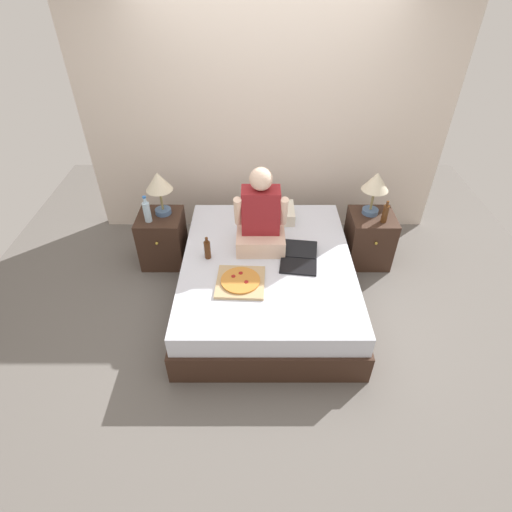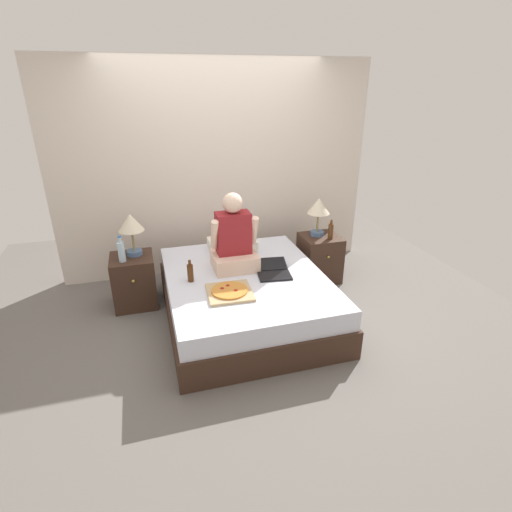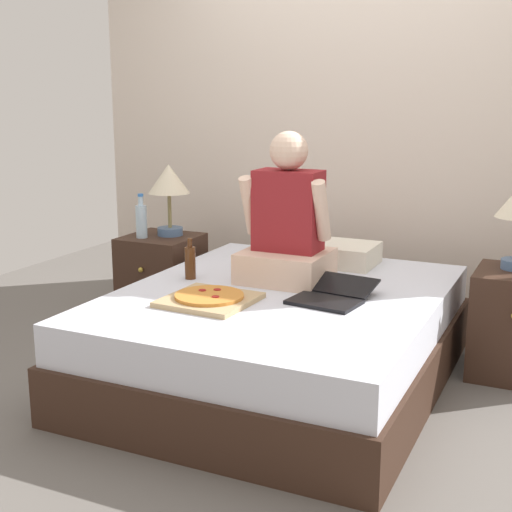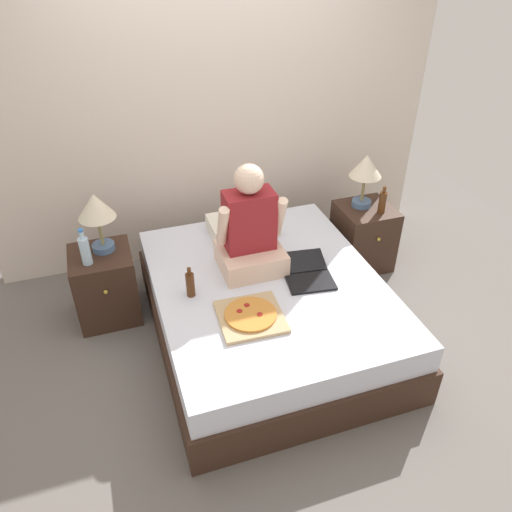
{
  "view_description": "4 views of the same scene",
  "coord_description": "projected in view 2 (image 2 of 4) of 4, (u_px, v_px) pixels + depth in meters",
  "views": [
    {
      "loc": [
        -0.1,
        -2.79,
        2.73
      ],
      "look_at": [
        -0.11,
        -0.25,
        0.71
      ],
      "focal_mm": 28.0,
      "sensor_mm": 36.0,
      "label": 1
    },
    {
      "loc": [
        -0.89,
        -3.42,
        2.24
      ],
      "look_at": [
        0.1,
        -0.04,
        0.69
      ],
      "focal_mm": 28.0,
      "sensor_mm": 36.0,
      "label": 2
    },
    {
      "loc": [
        1.34,
        -3.16,
        1.45
      ],
      "look_at": [
        -0.03,
        -0.22,
        0.7
      ],
      "focal_mm": 50.0,
      "sensor_mm": 36.0,
      "label": 3
    },
    {
      "loc": [
        -0.95,
        -2.57,
        2.56
      ],
      "look_at": [
        -0.08,
        0.03,
        0.69
      ],
      "focal_mm": 35.0,
      "sensor_mm": 36.0,
      "label": 4
    }
  ],
  "objects": [
    {
      "name": "laptop",
      "position": [
        273.0,
        272.0,
        3.97
      ],
      "size": [
        0.37,
        0.45,
        0.07
      ],
      "color": "black",
      "rests_on": "bed"
    },
    {
      "name": "bed",
      "position": [
        246.0,
        296.0,
        4.04
      ],
      "size": [
        1.57,
        1.92,
        0.47
      ],
      "color": "#382319",
      "rests_on": "ground"
    },
    {
      "name": "beer_bottle_on_bed",
      "position": [
        190.0,
        273.0,
        3.79
      ],
      "size": [
        0.06,
        0.06,
        0.22
      ],
      "color": "#4C2811",
      "rests_on": "bed"
    },
    {
      "name": "pillow",
      "position": [
        232.0,
        245.0,
        4.53
      ],
      "size": [
        0.52,
        0.34,
        0.12
      ],
      "primitive_type": "cube",
      "color": "silver",
      "rests_on": "bed"
    },
    {
      "name": "lamp_on_left_nightstand",
      "position": [
        131.0,
        225.0,
        4.07
      ],
      "size": [
        0.26,
        0.26,
        0.45
      ],
      "color": "#4C6B93",
      "rests_on": "nightstand_left"
    },
    {
      "name": "person_seated",
      "position": [
        234.0,
        241.0,
        4.0
      ],
      "size": [
        0.47,
        0.4,
        0.78
      ],
      "color": "beige",
      "rests_on": "bed"
    },
    {
      "name": "wall_back",
      "position": [
        217.0,
        170.0,
        4.79
      ],
      "size": [
        3.8,
        0.12,
        2.5
      ],
      "primitive_type": "cube",
      "color": "beige",
      "rests_on": "ground"
    },
    {
      "name": "pizza_box",
      "position": [
        230.0,
        292.0,
        3.6
      ],
      "size": [
        0.42,
        0.42,
        0.05
      ],
      "color": "tan",
      "rests_on": "bed"
    },
    {
      "name": "nightstand_left",
      "position": [
        134.0,
        281.0,
        4.26
      ],
      "size": [
        0.44,
        0.47,
        0.56
      ],
      "color": "#382319",
      "rests_on": "ground"
    },
    {
      "name": "lamp_on_right_nightstand",
      "position": [
        319.0,
        209.0,
        4.61
      ],
      "size": [
        0.26,
        0.26,
        0.45
      ],
      "color": "#4C6B93",
      "rests_on": "nightstand_right"
    },
    {
      "name": "nightstand_right",
      "position": [
        319.0,
        258.0,
        4.82
      ],
      "size": [
        0.44,
        0.47,
        0.56
      ],
      "color": "#382319",
      "rests_on": "ground"
    },
    {
      "name": "water_bottle",
      "position": [
        121.0,
        251.0,
        4.01
      ],
      "size": [
        0.07,
        0.07,
        0.28
      ],
      "color": "silver",
      "rests_on": "nightstand_left"
    },
    {
      "name": "beer_bottle",
      "position": [
        331.0,
        231.0,
        4.59
      ],
      "size": [
        0.06,
        0.06,
        0.23
      ],
      "color": "#512D14",
      "rests_on": "nightstand_right"
    },
    {
      "name": "ground_plane",
      "position": [
        246.0,
        316.0,
        4.14
      ],
      "size": [
        5.8,
        5.8,
        0.0
      ],
      "primitive_type": "plane",
      "color": "#66605B"
    }
  ]
}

